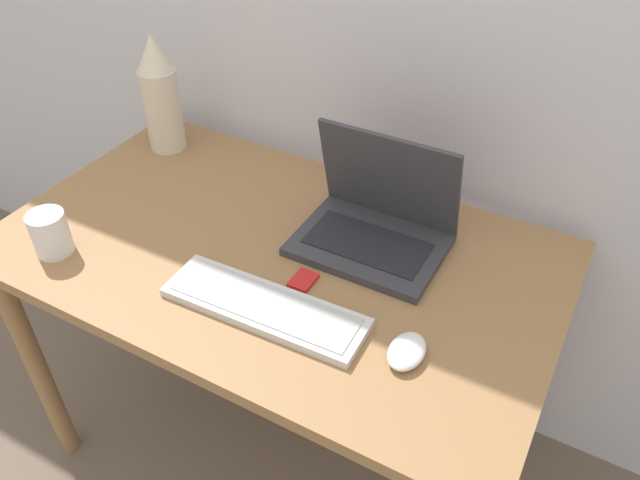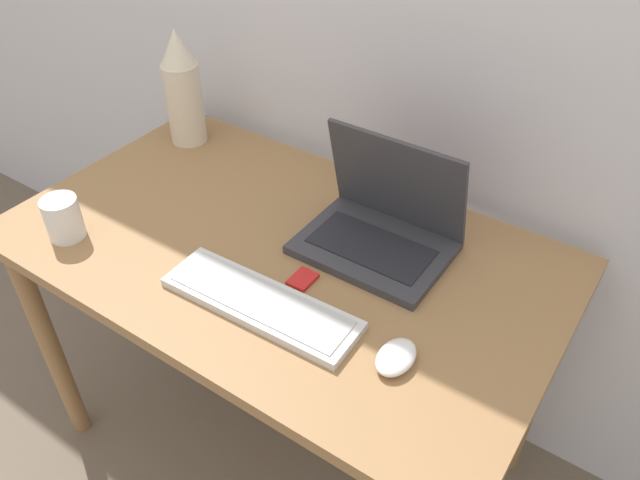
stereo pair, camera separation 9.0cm
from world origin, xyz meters
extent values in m
cube|color=olive|center=(0.00, 0.36, 0.74)|extent=(1.23, 0.73, 0.03)
cylinder|color=olive|center=(-0.56, 0.06, 0.36)|extent=(0.05, 0.05, 0.73)
cylinder|color=olive|center=(-0.56, 0.67, 0.36)|extent=(0.05, 0.05, 0.73)
cylinder|color=olive|center=(0.56, 0.67, 0.36)|extent=(0.05, 0.05, 0.73)
cube|color=#333338|center=(0.18, 0.47, 0.77)|extent=(0.32, 0.24, 0.02)
cube|color=black|center=(0.18, 0.45, 0.78)|extent=(0.26, 0.13, 0.00)
cube|color=#333338|center=(0.18, 0.55, 0.89)|extent=(0.32, 0.07, 0.23)
cube|color=black|center=(0.18, 0.56, 0.90)|extent=(0.28, 0.05, 0.20)
cube|color=silver|center=(0.08, 0.19, 0.77)|extent=(0.42, 0.14, 0.02)
cube|color=#B2B2B2|center=(0.08, 0.19, 0.78)|extent=(0.38, 0.11, 0.00)
ellipsoid|color=white|center=(0.37, 0.22, 0.77)|extent=(0.07, 0.10, 0.03)
cylinder|color=beige|center=(-0.49, 0.60, 0.87)|extent=(0.10, 0.10, 0.22)
cone|color=beige|center=(-0.49, 0.60, 1.03)|extent=(0.09, 0.09, 0.09)
cube|color=red|center=(0.11, 0.30, 0.76)|extent=(0.04, 0.06, 0.01)
cylinder|color=white|center=(-0.42, 0.13, 0.81)|extent=(0.08, 0.08, 0.10)
camera|label=1|loc=(0.60, -0.51, 1.64)|focal=35.00mm
camera|label=2|loc=(0.67, -0.46, 1.64)|focal=35.00mm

